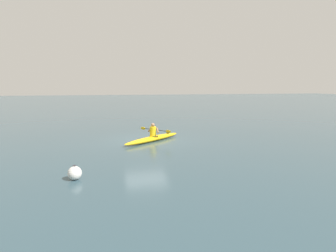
{
  "coord_description": "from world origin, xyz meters",
  "views": [
    {
      "loc": [
        2.42,
        16.54,
        3.26
      ],
      "look_at": [
        -0.19,
        5.15,
        1.57
      ],
      "focal_mm": 30.32,
      "sensor_mm": 36.0,
      "label": 1
    }
  ],
  "objects": [
    {
      "name": "kayak",
      "position": [
        -0.37,
        0.4,
        0.15
      ],
      "size": [
        3.91,
        3.32,
        0.3
      ],
      "color": "#EAB214",
      "rests_on": "ground"
    },
    {
      "name": "ground_plane",
      "position": [
        0.0,
        0.0,
        0.0
      ],
      "size": [
        160.0,
        160.0,
        0.0
      ],
      "primitive_type": "plane",
      "color": "#334C56"
    },
    {
      "name": "mooring_buoy_red_near",
      "position": [
        3.46,
        6.58,
        0.24
      ],
      "size": [
        0.48,
        0.48,
        0.52
      ],
      "color": "silver",
      "rests_on": "ground"
    },
    {
      "name": "kayaker",
      "position": [
        -0.38,
        0.39,
        0.62
      ],
      "size": [
        1.51,
        1.85,
        0.76
      ],
      "color": "yellow",
      "rests_on": "kayak"
    }
  ]
}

